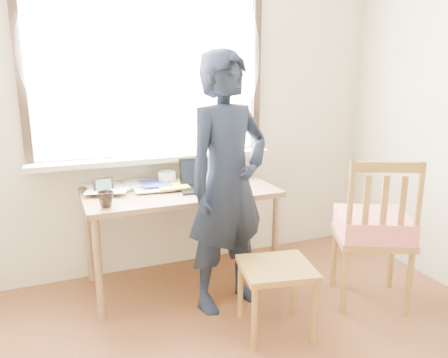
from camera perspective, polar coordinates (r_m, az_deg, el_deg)
name	(u,v)px	position (r m, az deg, el deg)	size (l,w,h in m)	color
room_shell	(295,57)	(1.80, 9.28, 15.40)	(3.52, 4.02, 2.61)	beige
desk	(180,200)	(3.23, -5.73, -2.71)	(1.38, 0.69, 0.74)	brown
laptop	(202,182)	(3.21, -2.91, -0.40)	(0.36, 0.31, 0.21)	black
mug_white	(167,178)	(3.33, -7.45, 0.10)	(0.13, 0.13, 0.11)	white
mug_dark	(106,199)	(2.88, -15.17, -2.57)	(0.11, 0.11, 0.10)	black
mouse	(238,185)	(3.25, 1.86, -0.82)	(0.09, 0.06, 0.03)	black
desk_clutter	(133,184)	(3.32, -11.76, -0.65)	(0.83, 0.52, 0.06)	yellow
book_a	(124,186)	(3.33, -12.97, -0.92)	(0.18, 0.24, 0.02)	white
book_b	(210,177)	(3.53, -1.82, 0.30)	(0.20, 0.27, 0.02)	white
picture_frame	(103,186)	(3.19, -15.48, -0.93)	(0.14, 0.04, 0.11)	black
work_chair	(276,276)	(2.75, 6.86, -12.41)	(0.49, 0.48, 0.44)	olive
side_chair	(373,227)	(3.15, 18.94, -6.00)	(0.64, 0.63, 1.04)	olive
person	(228,184)	(2.87, 0.46, -0.63)	(0.63, 0.41, 1.72)	black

